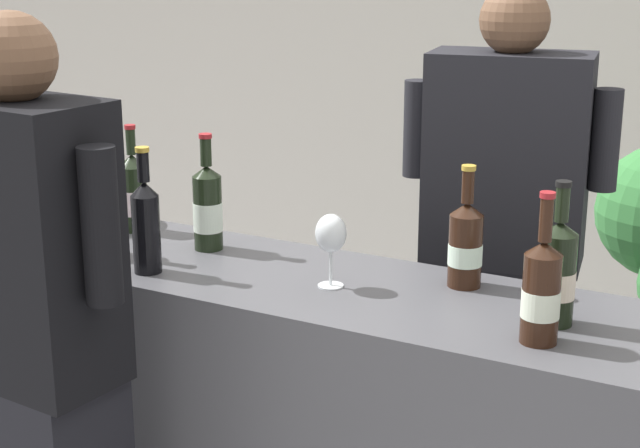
% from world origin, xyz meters
% --- Properties ---
extents(wall_back, '(8.00, 0.10, 2.80)m').
position_xyz_m(wall_back, '(0.00, 2.60, 1.40)').
color(wall_back, beige).
rests_on(wall_back, ground_plane).
extents(counter, '(2.32, 0.51, 1.01)m').
position_xyz_m(counter, '(0.00, 0.00, 0.50)').
color(counter, '#4C4C51').
rests_on(counter, ground_plane).
extents(wine_bottle_0, '(0.08, 0.08, 0.33)m').
position_xyz_m(wine_bottle_0, '(-0.26, 0.09, 1.13)').
color(wine_bottle_0, black).
rests_on(wine_bottle_0, counter).
extents(wine_bottle_1, '(0.08, 0.08, 0.34)m').
position_xyz_m(wine_bottle_1, '(-0.96, 0.02, 1.14)').
color(wine_bottle_1, black).
rests_on(wine_bottle_1, counter).
extents(wine_bottle_2, '(0.07, 0.07, 0.33)m').
position_xyz_m(wine_bottle_2, '(-0.28, -0.15, 1.14)').
color(wine_bottle_2, black).
rests_on(wine_bottle_2, counter).
extents(wine_bottle_3, '(0.08, 0.08, 0.34)m').
position_xyz_m(wine_bottle_3, '(-0.50, -0.09, 1.14)').
color(wine_bottle_3, black).
rests_on(wine_bottle_3, counter).
extents(wine_bottle_4, '(0.08, 0.08, 0.33)m').
position_xyz_m(wine_bottle_4, '(0.74, 0.00, 1.13)').
color(wine_bottle_4, black).
rests_on(wine_bottle_4, counter).
extents(wine_bottle_5, '(0.08, 0.08, 0.32)m').
position_xyz_m(wine_bottle_5, '(-0.55, 0.14, 1.12)').
color(wine_bottle_5, black).
rests_on(wine_bottle_5, counter).
extents(wine_bottle_6, '(0.08, 0.08, 0.33)m').
position_xyz_m(wine_bottle_6, '(0.74, -0.12, 1.12)').
color(wine_bottle_6, black).
rests_on(wine_bottle_6, counter).
extents(wine_bottle_7, '(0.09, 0.09, 0.31)m').
position_xyz_m(wine_bottle_7, '(0.48, 0.14, 1.12)').
color(wine_bottle_7, black).
rests_on(wine_bottle_7, counter).
extents(wine_glass, '(0.08, 0.08, 0.19)m').
position_xyz_m(wine_glass, '(0.19, -0.02, 1.14)').
color(wine_glass, silver).
rests_on(wine_glass, counter).
extents(ice_bucket, '(0.24, 0.24, 0.20)m').
position_xyz_m(ice_bucket, '(-0.76, 0.13, 1.11)').
color(ice_bucket, silver).
rests_on(ice_bucket, counter).
extents(person_server, '(0.61, 0.31, 1.72)m').
position_xyz_m(person_server, '(0.42, 0.63, 0.84)').
color(person_server, black).
rests_on(person_server, ground_plane).
extents(person_guest, '(0.55, 0.27, 1.69)m').
position_xyz_m(person_guest, '(-0.30, -0.53, 0.83)').
color(person_guest, black).
rests_on(person_guest, ground_plane).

